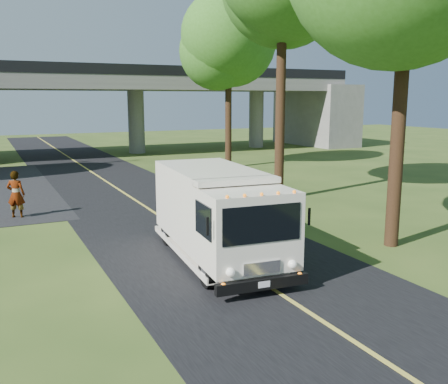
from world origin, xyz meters
TOP-DOWN VIEW (x-y plane):
  - ground at (0.00, 0.00)m, footprint 120.00×120.00m
  - road at (0.00, 10.00)m, footprint 7.00×90.00m
  - lane_line at (0.00, 10.00)m, footprint 0.12×90.00m
  - overpass at (0.00, 32.00)m, footprint 54.00×10.00m
  - tree_right_far at (9.21, 19.84)m, footprint 5.77×5.67m
  - step_van at (-0.23, 2.12)m, footprint 2.90×6.57m
  - pedestrian at (-5.20, 10.47)m, footprint 0.82×0.70m

SIDE VIEW (x-z plane):
  - ground at x=0.00m, z-range 0.00..0.00m
  - road at x=0.00m, z-range 0.00..0.02m
  - lane_line at x=0.00m, z-range 0.03..0.03m
  - pedestrian at x=-5.20m, z-range 0.00..1.91m
  - step_van at x=-0.23m, z-range 0.12..2.80m
  - overpass at x=0.00m, z-range 0.91..8.21m
  - tree_right_far at x=9.21m, z-range 2.81..13.80m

